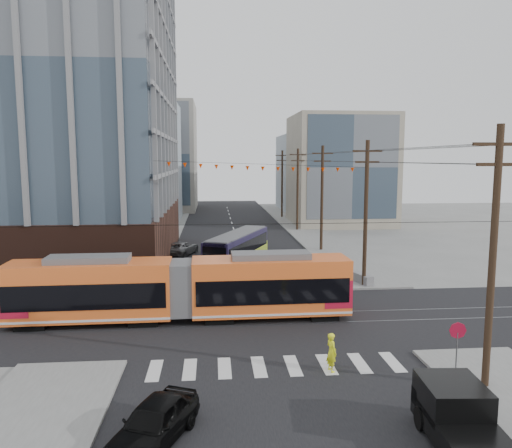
{
  "coord_description": "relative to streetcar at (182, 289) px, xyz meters",
  "views": [
    {
      "loc": [
        -2.86,
        -25.06,
        9.61
      ],
      "look_at": [
        0.16,
        9.5,
        5.09
      ],
      "focal_mm": 35.0,
      "sensor_mm": 36.0,
      "label": 1
    }
  ],
  "objects": [
    {
      "name": "ground",
      "position": [
        4.75,
        -4.19,
        -1.94
      ],
      "size": [
        160.0,
        160.0,
        0.0
      ],
      "primitive_type": "plane",
      "color": "slate"
    },
    {
      "name": "office_building",
      "position": [
        -17.25,
        18.81,
        12.36
      ],
      "size": [
        30.0,
        25.0,
        28.6
      ],
      "primitive_type": "cube",
      "color": "#381E16",
      "rests_on": "ground"
    },
    {
      "name": "bg_bldg_nw_near",
      "position": [
        -12.25,
        47.81,
        7.06
      ],
      "size": [
        18.0,
        16.0,
        18.0
      ],
      "primitive_type": "cube",
      "color": "#8C99A5",
      "rests_on": "ground"
    },
    {
      "name": "bg_bldg_ne_near",
      "position": [
        20.75,
        43.81,
        6.06
      ],
      "size": [
        14.0,
        14.0,
        16.0
      ],
      "primitive_type": "cube",
      "color": "gray",
      "rests_on": "ground"
    },
    {
      "name": "bg_bldg_nw_far",
      "position": [
        -9.25,
        67.81,
        8.06
      ],
      "size": [
        16.0,
        18.0,
        20.0
      ],
      "primitive_type": "cube",
      "color": "gray",
      "rests_on": "ground"
    },
    {
      "name": "bg_bldg_ne_far",
      "position": [
        22.75,
        63.81,
        5.06
      ],
      "size": [
        16.0,
        16.0,
        14.0
      ],
      "primitive_type": "cube",
      "color": "#8C99A5",
      "rests_on": "ground"
    },
    {
      "name": "utility_pole_near",
      "position": [
        13.25,
        -10.19,
        3.56
      ],
      "size": [
        0.3,
        0.3,
        11.0
      ],
      "primitive_type": "cylinder",
      "color": "black",
      "rests_on": "ground"
    },
    {
      "name": "utility_pole_far",
      "position": [
        13.25,
        51.81,
        3.56
      ],
      "size": [
        0.3,
        0.3,
        11.0
      ],
      "primitive_type": "cylinder",
      "color": "black",
      "rests_on": "ground"
    },
    {
      "name": "streetcar",
      "position": [
        0.0,
        0.0,
        0.0
      ],
      "size": [
        20.17,
        3.16,
        3.88
      ],
      "primitive_type": null,
      "rotation": [
        0.0,
        0.0,
        0.02
      ],
      "color": "orange",
      "rests_on": "ground"
    },
    {
      "name": "city_bus",
      "position": [
        4.09,
        15.12,
        -0.39
      ],
      "size": [
        6.44,
        10.99,
        3.1
      ],
      "primitive_type": null,
      "rotation": [
        0.0,
        0.0,
        -0.4
      ],
      "color": "black",
      "rests_on": "ground"
    },
    {
      "name": "pickup_truck",
      "position": [
        10.0,
        -15.07,
        -0.97
      ],
      "size": [
        2.48,
        5.84,
        1.93
      ],
      "primitive_type": null,
      "rotation": [
        0.0,
        0.0,
        -0.08
      ],
      "color": "black",
      "rests_on": "ground"
    },
    {
      "name": "black_sedan",
      "position": [
        -0.19,
        -13.12,
        -1.19
      ],
      "size": [
        3.34,
        4.71,
        1.49
      ],
      "primitive_type": "imported",
      "rotation": [
        0.0,
        0.0,
        -0.41
      ],
      "color": "black",
      "rests_on": "ground"
    },
    {
      "name": "parked_car_silver",
      "position": [
        -0.97,
        9.26,
        -1.12
      ],
      "size": [
        1.75,
        4.99,
        1.64
      ],
      "primitive_type": "imported",
      "rotation": [
        0.0,
        0.0,
        3.14
      ],
      "color": "#AEAFB0",
      "rests_on": "ground"
    },
    {
      "name": "parked_car_white",
      "position": [
        -1.06,
        12.23,
        -1.29
      ],
      "size": [
        2.07,
        4.54,
        1.29
      ],
      "primitive_type": "imported",
      "rotation": [
        0.0,
        0.0,
        3.08
      ],
      "color": "silver",
      "rests_on": "ground"
    },
    {
      "name": "parked_car_grey",
      "position": [
        -1.31,
        20.79,
        -1.26
      ],
      "size": [
        3.78,
        5.38,
        1.36
      ],
      "primitive_type": "imported",
      "rotation": [
        0.0,
        0.0,
        2.8
      ],
      "color": "#5C5C5E",
      "rests_on": "ground"
    },
    {
      "name": "pedestrian",
      "position": [
        7.2,
        -7.94,
        -1.03
      ],
      "size": [
        0.6,
        0.75,
        1.81
      ],
      "primitive_type": "imported",
      "rotation": [
        0.0,
        0.0,
        1.85
      ],
      "color": "#F5F91E",
      "rests_on": "ground"
    },
    {
      "name": "stop_sign",
      "position": [
        12.4,
        -9.31,
        -0.71
      ],
      "size": [
        0.81,
        0.81,
        2.45
      ],
      "primitive_type": null,
      "rotation": [
        0.0,
        0.0,
        -0.09
      ],
      "color": "#A30B28",
      "rests_on": "ground"
    },
    {
      "name": "jersey_barrier",
      "position": [
        13.05,
        8.33,
        -1.52
      ],
      "size": [
        2.01,
        4.3,
        0.84
      ],
      "primitive_type": "cube",
      "rotation": [
        0.0,
        0.0,
        0.27
      ],
      "color": "gray",
      "rests_on": "ground"
    }
  ]
}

